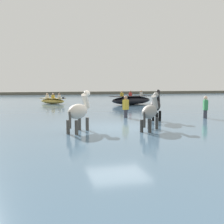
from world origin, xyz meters
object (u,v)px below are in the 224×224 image
Objects in this scene: horse_flank_grey at (150,113)px; boat_mid_outer at (132,100)px; horse_lead_black at (155,107)px; person_spectator_far at (205,110)px; boat_near_port at (53,101)px; person_wading_close at (126,110)px; horse_trailing_pinto at (79,112)px.

boat_mid_outer is at bearing 74.50° from horse_flank_grey.
horse_lead_black is 1.22× the size of person_spectator_far.
horse_lead_black reaches higher than person_spectator_far.
boat_mid_outer is at bearing -21.84° from boat_near_port.
horse_flank_grey is 0.44× the size of boat_mid_outer.
horse_trailing_pinto is at bearing -127.97° from person_wading_close.
horse_flank_grey is 4.36m from person_wading_close.
person_spectator_far is (3.20, 0.74, -0.31)m from horse_lead_black.
horse_flank_grey is at bearing -117.48° from horse_lead_black.
horse_trailing_pinto is at bearing -159.62° from person_spectator_far.
horse_flank_grey reaches higher than boat_mid_outer.
horse_trailing_pinto reaches higher than boat_near_port.
person_spectator_far is (7.15, 2.66, -0.32)m from horse_trailing_pinto.
horse_trailing_pinto is 0.80× the size of boat_near_port.
horse_trailing_pinto is at bearing 172.45° from horse_flank_grey.
person_spectator_far is at bearing 34.58° from horse_flank_grey.
horse_flank_grey reaches higher than boat_near_port.
horse_lead_black is 11.94m from boat_mid_outer.
boat_near_port is (-0.24, 16.30, -0.46)m from horse_trailing_pinto.
horse_lead_black is 1.03× the size of horse_flank_grey.
boat_near_port is at bearing 106.27° from horse_lead_black.
boat_near_port is at bearing 100.23° from horse_flank_grey.
person_wading_close is at bearing 52.03° from horse_trailing_pinto.
horse_lead_black is 14.99m from boat_near_port.
person_wading_close is (3.10, 3.97, -0.32)m from horse_trailing_pinto.
horse_lead_black is at bearing 25.88° from horse_trailing_pinto.
horse_lead_black is 2.24m from person_wading_close.
boat_mid_outer reaches higher than boat_near_port.
boat_near_port is 12.77m from person_wading_close.
horse_trailing_pinto is 5.04m from person_wading_close.
horse_flank_grey is at bearing -7.55° from horse_trailing_pinto.
boat_mid_outer is 10.90m from person_spectator_far.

